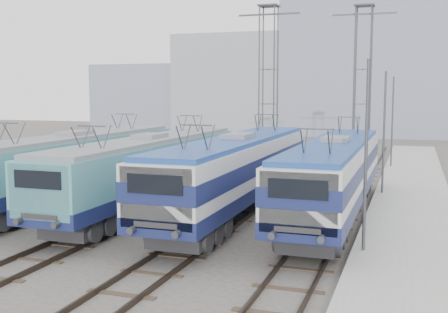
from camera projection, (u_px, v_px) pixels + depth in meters
ground at (120, 251)px, 20.78m from camera, size 160.00×160.00×0.00m
platform at (412, 221)px, 25.03m from camera, size 4.00×70.00×0.30m
locomotive_far_left at (74, 162)px, 29.51m from camera, size 2.81×17.76×3.34m
locomotive_center_left at (148, 166)px, 27.75m from camera, size 2.79×17.64×3.32m
locomotive_center_right at (237, 167)px, 26.60m from camera, size 2.87×18.14×3.41m
locomotive_far_right at (335, 171)px, 25.88m from camera, size 2.80×17.69×3.32m
catenary_tower_west at (268, 81)px, 40.71m from camera, size 4.50×1.20×12.00m
catenary_tower_east at (362, 81)px, 40.52m from camera, size 4.50×1.20×12.00m
mast_front at (366, 160)px, 19.52m from camera, size 0.12×0.12×7.00m
mast_mid at (384, 135)px, 30.81m from camera, size 0.12×0.12×7.00m
mast_rear at (392, 124)px, 42.10m from camera, size 0.12×0.12×7.00m
building_west at (243, 84)px, 82.77m from camera, size 18.00×12.00×14.00m
building_center at (369, 69)px, 76.80m from camera, size 22.00×14.00×18.00m
building_far_west at (145, 98)px, 88.10m from camera, size 14.00×10.00×10.00m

